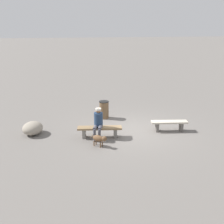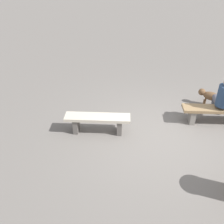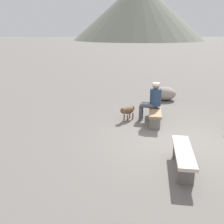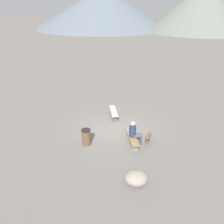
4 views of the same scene
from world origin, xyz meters
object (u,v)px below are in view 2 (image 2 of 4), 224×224
at_px(dog, 209,96).
at_px(seated_person, 223,96).
at_px(bench_left, 98,121).
at_px(bench_right, 218,112).

bearing_deg(dog, seated_person, 126.77).
height_order(bench_left, seated_person, seated_person).
relative_size(bench_right, seated_person, 1.46).
distance_m(bench_left, dog, 3.39).
bearing_deg(bench_left, dog, 25.22).
height_order(bench_left, dog, dog).
bearing_deg(bench_right, seated_person, 57.21).
height_order(bench_right, dog, dog).
bearing_deg(bench_left, bench_right, 10.39).
xyz_separation_m(seated_person, dog, (0.09, 0.79, -0.41)).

